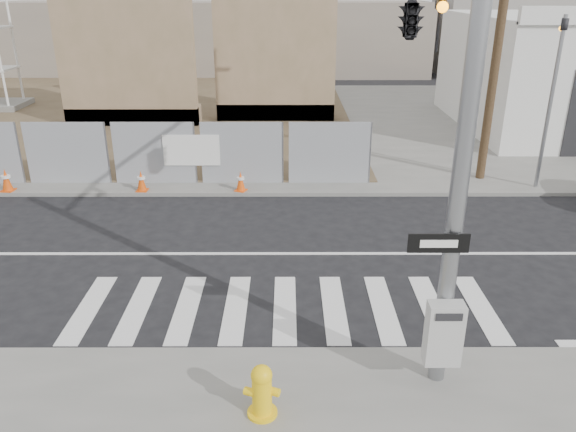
{
  "coord_description": "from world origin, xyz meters",
  "views": [
    {
      "loc": [
        0.05,
        -12.33,
        6.1
      ],
      "look_at": [
        0.07,
        -0.97,
        1.4
      ],
      "focal_mm": 35.0,
      "sensor_mm": 36.0,
      "label": 1
    }
  ],
  "objects_px": {
    "traffic_cone_b": "(6,180)",
    "traffic_cone_d": "(241,181)",
    "fire_hydrant": "(262,391)",
    "traffic_cone_c": "(141,181)",
    "signal_pole": "(424,64)"
  },
  "relations": [
    {
      "from": "fire_hydrant",
      "to": "traffic_cone_d",
      "type": "relative_size",
      "value": 1.36
    },
    {
      "from": "signal_pole",
      "to": "fire_hydrant",
      "type": "xyz_separation_m",
      "value": [
        -2.82,
        -3.62,
        -4.23
      ]
    },
    {
      "from": "signal_pole",
      "to": "traffic_cone_b",
      "type": "bearing_deg",
      "value": 150.76
    },
    {
      "from": "fire_hydrant",
      "to": "traffic_cone_d",
      "type": "height_order",
      "value": "fire_hydrant"
    },
    {
      "from": "traffic_cone_b",
      "to": "traffic_cone_d",
      "type": "relative_size",
      "value": 1.14
    },
    {
      "from": "signal_pole",
      "to": "traffic_cone_b",
      "type": "distance_m",
      "value": 13.53
    },
    {
      "from": "traffic_cone_b",
      "to": "signal_pole",
      "type": "bearing_deg",
      "value": -29.24
    },
    {
      "from": "fire_hydrant",
      "to": "traffic_cone_c",
      "type": "distance_m",
      "value": 10.73
    },
    {
      "from": "signal_pole",
      "to": "fire_hydrant",
      "type": "height_order",
      "value": "signal_pole"
    },
    {
      "from": "traffic_cone_b",
      "to": "traffic_cone_c",
      "type": "height_order",
      "value": "traffic_cone_b"
    },
    {
      "from": "traffic_cone_b",
      "to": "traffic_cone_d",
      "type": "height_order",
      "value": "traffic_cone_b"
    },
    {
      "from": "traffic_cone_d",
      "to": "traffic_cone_c",
      "type": "bearing_deg",
      "value": 180.0
    },
    {
      "from": "traffic_cone_b",
      "to": "traffic_cone_c",
      "type": "relative_size",
      "value": 1.1
    },
    {
      "from": "traffic_cone_c",
      "to": "traffic_cone_d",
      "type": "relative_size",
      "value": 1.04
    },
    {
      "from": "traffic_cone_b",
      "to": "traffic_cone_c",
      "type": "xyz_separation_m",
      "value": [
        4.2,
        0.0,
        -0.03
      ]
    }
  ]
}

